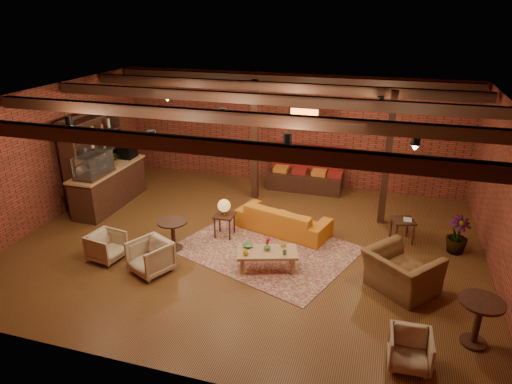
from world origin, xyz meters
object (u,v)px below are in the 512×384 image
(round_table_left, at_px, (173,230))
(armchair_a, at_px, (106,245))
(armchair_far, at_px, (410,348))
(armchair_right, at_px, (402,266))
(plant_tall, at_px, (464,200))
(armchair_b, at_px, (150,255))
(side_table_book, at_px, (403,221))
(coffee_table, at_px, (267,253))
(side_table_lamp, at_px, (224,208))
(sofa, at_px, (283,219))
(round_table_right, at_px, (479,315))

(round_table_left, xyz_separation_m, armchair_a, (-1.13, -0.80, -0.13))
(round_table_left, relative_size, armchair_far, 1.09)
(armchair_right, bearing_deg, plant_tall, -82.83)
(armchair_b, bearing_deg, side_table_book, 56.28)
(coffee_table, bearing_deg, plant_tall, 26.16)
(side_table_lamp, relative_size, armchair_right, 0.77)
(armchair_b, distance_m, plant_tall, 6.46)
(sofa, relative_size, coffee_table, 1.66)
(round_table_left, distance_m, side_table_book, 5.07)
(plant_tall, bearing_deg, armchair_b, -156.25)
(sofa, distance_m, side_table_book, 2.68)
(armchair_b, xyz_separation_m, armchair_far, (4.88, -1.20, -0.06))
(coffee_table, distance_m, armchair_far, 3.35)
(coffee_table, distance_m, armchair_b, 2.29)
(armchair_right, height_order, side_table_book, armchair_right)
(side_table_book, bearing_deg, armchair_a, -156.12)
(armchair_far, distance_m, plant_tall, 4.01)
(coffee_table, relative_size, armchair_right, 1.11)
(sofa, xyz_separation_m, armchair_b, (-2.09, -2.47, 0.05))
(armchair_b, xyz_separation_m, round_table_right, (5.86, -0.41, 0.17))
(side_table_lamp, relative_size, armchair_far, 1.48)
(round_table_right, bearing_deg, armchair_far, -141.41)
(side_table_book, bearing_deg, armchair_far, -88.17)
(round_table_left, xyz_separation_m, side_table_book, (4.74, 1.80, 0.03))
(side_table_book, bearing_deg, round_table_left, -159.17)
(sofa, bearing_deg, coffee_table, 107.94)
(round_table_right, height_order, armchair_far, round_table_right)
(side_table_lamp, bearing_deg, armchair_far, -37.17)
(armchair_right, distance_m, armchair_far, 1.99)
(armchair_a, height_order, armchair_far, armchair_a)
(armchair_far, bearing_deg, armchair_b, 163.71)
(armchair_a, bearing_deg, sofa, -45.26)
(sofa, bearing_deg, side_table_book, -157.83)
(side_table_book, relative_size, round_table_right, 0.75)
(side_table_book, bearing_deg, armchair_b, -149.71)
(side_table_lamp, height_order, armchair_right, armchair_right)
(side_table_lamp, bearing_deg, round_table_right, -24.28)
(coffee_table, bearing_deg, side_table_book, 37.86)
(side_table_lamp, distance_m, armchair_far, 5.05)
(side_table_book, relative_size, plant_tall, 0.24)
(round_table_left, xyz_separation_m, armchair_far, (4.87, -2.17, -0.15))
(coffee_table, height_order, armchair_far, coffee_table)
(armchair_b, bearing_deg, side_table_lamp, 90.83)
(coffee_table, height_order, armchair_right, armchair_right)
(side_table_lamp, relative_size, side_table_book, 1.53)
(armchair_right, relative_size, armchair_far, 1.92)
(sofa, height_order, plant_tall, plant_tall)
(armchair_right, xyz_separation_m, round_table_right, (1.13, -1.19, 0.01))
(coffee_table, xyz_separation_m, plant_tall, (3.70, 1.82, 0.86))
(side_table_book, distance_m, plant_tall, 1.35)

